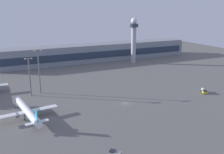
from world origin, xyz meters
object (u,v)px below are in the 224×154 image
object	(u,v)px
fuel_truck	(204,91)
cargo_loader	(115,153)
apron_light_west	(39,69)
control_tower	(134,37)
apron_light_east	(30,74)
airplane_taxiway_distant	(27,111)

from	to	relation	value
fuel_truck	cargo_loader	xyz separation A→B (m)	(-80.14, -38.83, -0.19)
fuel_truck	apron_light_west	bearing A→B (deg)	3.96
fuel_truck	apron_light_west	size ratio (longest dim) A/B	0.24
fuel_truck	apron_light_west	xyz separation A→B (m)	(-90.44, 43.39, 13.94)
fuel_truck	cargo_loader	bearing A→B (deg)	55.45
control_tower	cargo_loader	size ratio (longest dim) A/B	9.59
fuel_truck	apron_light_east	world-z (taller)	apron_light_east
apron_light_east	apron_light_west	size ratio (longest dim) A/B	0.86
airplane_taxiway_distant	cargo_loader	xyz separation A→B (m)	(22.88, -47.06, -2.41)
control_tower	apron_light_west	bearing A→B (deg)	-151.27
control_tower	apron_light_west	world-z (taller)	control_tower
apron_light_west	apron_light_east	bearing A→B (deg)	-158.26
apron_light_west	fuel_truck	bearing A→B (deg)	-25.63
cargo_loader	control_tower	bearing A→B (deg)	13.65
airplane_taxiway_distant	fuel_truck	xyz separation A→B (m)	(103.02, -8.22, -2.22)
airplane_taxiway_distant	apron_light_east	bearing A→B (deg)	71.47
fuel_truck	cargo_loader	size ratio (longest dim) A/B	1.50
control_tower	cargo_loader	distance (m)	161.42
fuel_truck	cargo_loader	world-z (taller)	fuel_truck
control_tower	fuel_truck	distance (m)	98.80
control_tower	cargo_loader	world-z (taller)	control_tower
apron_light_east	apron_light_west	xyz separation A→B (m)	(5.93, 2.36, 2.01)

